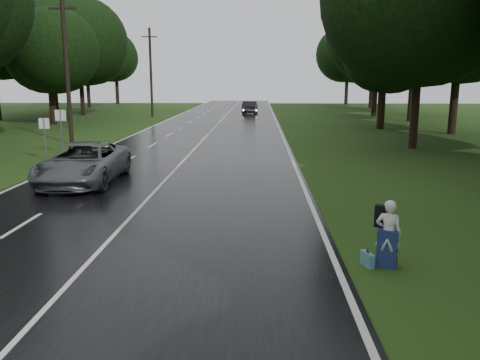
# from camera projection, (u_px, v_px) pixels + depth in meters

# --- Properties ---
(ground) EXTENTS (160.00, 160.00, 0.00)m
(ground) POSITION_uv_depth(u_px,v_px,m) (101.00, 251.00, 12.24)
(ground) COLOR #234113
(ground) RESTS_ON ground
(road) EXTENTS (12.00, 140.00, 0.04)m
(road) POSITION_uv_depth(u_px,v_px,m) (198.00, 146.00, 31.81)
(road) COLOR black
(road) RESTS_ON ground
(lane_center) EXTENTS (0.12, 140.00, 0.01)m
(lane_center) POSITION_uv_depth(u_px,v_px,m) (198.00, 145.00, 31.80)
(lane_center) COLOR silver
(lane_center) RESTS_ON road
(grey_car) EXTENTS (2.88, 6.02, 1.65)m
(grey_car) POSITION_uv_depth(u_px,v_px,m) (84.00, 163.00, 20.08)
(grey_car) COLOR #525558
(grey_car) RESTS_ON road
(far_car) EXTENTS (1.99, 4.93, 1.59)m
(far_car) POSITION_uv_depth(u_px,v_px,m) (250.00, 107.00, 61.16)
(far_car) COLOR black
(far_car) RESTS_ON road
(hitchhiker) EXTENTS (0.68, 0.66, 1.60)m
(hitchhiker) POSITION_uv_depth(u_px,v_px,m) (388.00, 236.00, 11.10)
(hitchhiker) COLOR silver
(hitchhiker) RESTS_ON ground
(suitcase) EXTENTS (0.26, 0.48, 0.33)m
(suitcase) POSITION_uv_depth(u_px,v_px,m) (367.00, 259.00, 11.24)
(suitcase) COLOR teal
(suitcase) RESTS_ON ground
(utility_pole_mid) EXTENTS (1.80, 0.28, 9.65)m
(utility_pole_mid) POSITION_uv_depth(u_px,v_px,m) (72.00, 145.00, 32.38)
(utility_pole_mid) COLOR black
(utility_pole_mid) RESTS_ON ground
(utility_pole_far) EXTENTS (1.80, 0.28, 10.06)m
(utility_pole_far) POSITION_uv_depth(u_px,v_px,m) (153.00, 117.00, 56.86)
(utility_pole_far) COLOR black
(utility_pole_far) RESTS_ON ground
(road_sign_a) EXTENTS (0.55, 0.10, 2.30)m
(road_sign_a) POSITION_uv_depth(u_px,v_px,m) (47.00, 162.00, 25.59)
(road_sign_a) COLOR white
(road_sign_a) RESTS_ON ground
(road_sign_b) EXTENTS (0.62, 0.10, 2.60)m
(road_sign_b) POSITION_uv_depth(u_px,v_px,m) (63.00, 156.00, 27.73)
(road_sign_b) COLOR white
(road_sign_b) RESTS_ON ground
(tree_left_e) EXTENTS (7.56, 7.56, 11.81)m
(tree_left_e) POSITION_uv_depth(u_px,v_px,m) (54.00, 124.00, 47.22)
(tree_left_e) COLOR black
(tree_left_e) RESTS_ON ground
(tree_left_f) EXTENTS (9.23, 9.23, 14.42)m
(tree_left_f) POSITION_uv_depth(u_px,v_px,m) (83.00, 115.00, 59.34)
(tree_left_f) COLOR black
(tree_left_f) RESTS_ON ground
(tree_right_d) EXTENTS (9.77, 9.77, 15.26)m
(tree_right_d) POSITION_uv_depth(u_px,v_px,m) (412.00, 148.00, 30.66)
(tree_right_d) COLOR black
(tree_right_d) RESTS_ON ground
(tree_right_e) EXTENTS (7.64, 7.64, 11.94)m
(tree_right_e) POSITION_uv_depth(u_px,v_px,m) (380.00, 129.00, 42.75)
(tree_right_e) COLOR black
(tree_right_e) RESTS_ON ground
(tree_right_f) EXTENTS (10.31, 10.31, 16.11)m
(tree_right_f) POSITION_uv_depth(u_px,v_px,m) (373.00, 116.00, 57.41)
(tree_right_f) COLOR black
(tree_right_f) RESTS_ON ground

